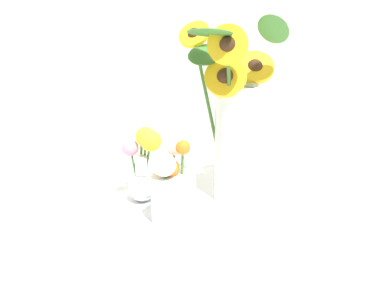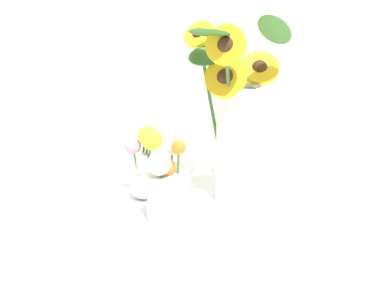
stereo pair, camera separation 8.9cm
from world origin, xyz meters
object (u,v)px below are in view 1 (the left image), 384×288
object	(u,v)px
mason_jar_sunflowers	(235,122)
vase_bulb_right	(143,163)
vase_small_center	(172,189)
serving_tray	(192,206)

from	to	relation	value
mason_jar_sunflowers	vase_bulb_right	distance (m)	0.21
vase_small_center	vase_bulb_right	size ratio (longest dim) A/B	1.02
serving_tray	vase_small_center	distance (m)	0.11
serving_tray	vase_bulb_right	size ratio (longest dim) A/B	3.26
mason_jar_sunflowers	vase_small_center	distance (m)	0.19
mason_jar_sunflowers	vase_small_center	bearing A→B (deg)	-127.63
serving_tray	vase_bulb_right	world-z (taller)	vase_bulb_right
serving_tray	vase_bulb_right	bearing A→B (deg)	-177.19
vase_small_center	serving_tray	bearing A→B (deg)	76.87
serving_tray	vase_small_center	world-z (taller)	vase_small_center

